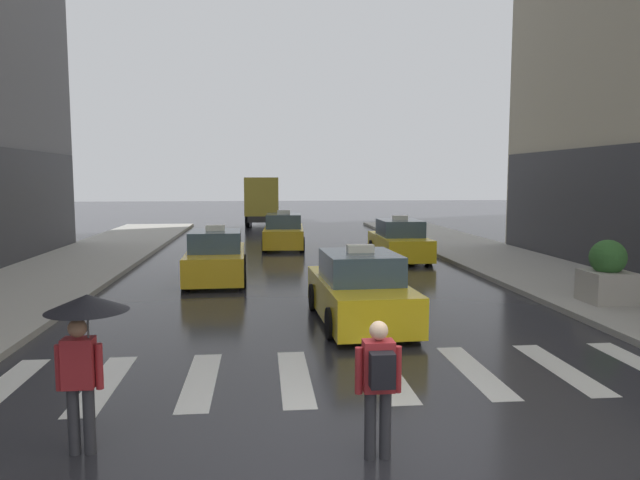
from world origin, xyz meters
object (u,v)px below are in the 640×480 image
object	(u,v)px
taxi_third	(399,242)
taxi_fourth	(284,233)
taxi_second	(216,258)
taxi_lead	(359,291)
pedestrian_with_backpack	(379,379)
box_truck	(262,199)
pedestrian_with_umbrella	(84,330)
planter_near_corner	(607,274)

from	to	relation	value
taxi_third	taxi_fourth	xyz separation A→B (m)	(-4.51, 4.50, 0.00)
taxi_second	taxi_third	world-z (taller)	same
taxi_second	taxi_fourth	world-z (taller)	same
taxi_third	taxi_lead	bearing A→B (deg)	-108.30
pedestrian_with_backpack	taxi_fourth	bearing A→B (deg)	90.75
box_truck	taxi_lead	bearing A→B (deg)	-85.70
box_truck	pedestrian_with_umbrella	size ratio (longest dim) A/B	3.91
taxi_fourth	pedestrian_with_umbrella	world-z (taller)	pedestrian_with_umbrella
planter_near_corner	taxi_fourth	bearing A→B (deg)	119.02
taxi_fourth	box_truck	bearing A→B (deg)	94.06
taxi_fourth	pedestrian_with_umbrella	xyz separation A→B (m)	(-3.15, -20.72, 0.79)
taxi_lead	planter_near_corner	bearing A→B (deg)	7.32
pedestrian_with_umbrella	planter_near_corner	xyz separation A→B (m)	(10.81, 6.90, -0.64)
pedestrian_with_backpack	taxi_third	bearing A→B (deg)	75.78
taxi_second	taxi_lead	bearing A→B (deg)	-58.24
taxi_second	taxi_fourth	bearing A→B (deg)	73.77
taxi_third	planter_near_corner	distance (m)	9.83
taxi_fourth	pedestrian_with_umbrella	bearing A→B (deg)	-98.64
taxi_third	taxi_fourth	bearing A→B (deg)	135.06
taxi_second	pedestrian_with_umbrella	size ratio (longest dim) A/B	2.36
pedestrian_with_umbrella	pedestrian_with_backpack	xyz separation A→B (m)	(3.42, -0.50, -0.54)
pedestrian_with_umbrella	planter_near_corner	distance (m)	12.84
taxi_second	pedestrian_with_umbrella	distance (m)	12.07
taxi_fourth	planter_near_corner	size ratio (longest dim) A/B	2.89
pedestrian_with_backpack	planter_near_corner	bearing A→B (deg)	45.07
box_truck	pedestrian_with_umbrella	xyz separation A→B (m)	(-2.18, -34.29, -0.34)
taxi_lead	planter_near_corner	size ratio (longest dim) A/B	2.88
box_truck	pedestrian_with_backpack	bearing A→B (deg)	-87.96
taxi_second	planter_near_corner	size ratio (longest dim) A/B	2.86
taxi_second	taxi_fourth	xyz separation A→B (m)	(2.53, 8.69, 0.00)
taxi_fourth	pedestrian_with_umbrella	distance (m)	20.97
taxi_third	planter_near_corner	xyz separation A→B (m)	(3.15, -9.31, 0.15)
pedestrian_with_umbrella	planter_near_corner	bearing A→B (deg)	32.57
taxi_second	taxi_third	size ratio (longest dim) A/B	1.01
pedestrian_with_backpack	planter_near_corner	world-z (taller)	planter_near_corner
taxi_second	box_truck	distance (m)	22.35
box_truck	planter_near_corner	world-z (taller)	box_truck
taxi_lead	taxi_second	world-z (taller)	same
taxi_lead	taxi_third	world-z (taller)	same
taxi_second	taxi_third	xyz separation A→B (m)	(7.04, 4.19, 0.00)
box_truck	planter_near_corner	xyz separation A→B (m)	(8.63, -27.39, -0.98)
taxi_third	planter_near_corner	size ratio (longest dim) A/B	2.85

